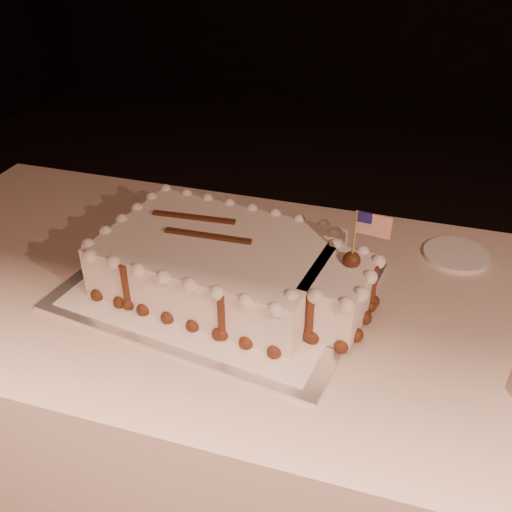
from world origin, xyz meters
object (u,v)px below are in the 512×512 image
(banquet_table, at_px, (393,448))
(cake_board, at_px, (219,286))
(sheet_cake, at_px, (232,266))
(side_plate, at_px, (456,255))

(banquet_table, xyz_separation_m, cake_board, (-0.40, -0.01, 0.38))
(banquet_table, relative_size, sheet_cake, 4.15)
(cake_board, xyz_separation_m, side_plate, (0.47, 0.26, 0.00))
(side_plate, bearing_deg, banquet_table, -104.11)
(side_plate, bearing_deg, sheet_cake, -148.45)
(sheet_cake, relative_size, side_plate, 4.01)
(cake_board, height_order, sheet_cake, sheet_cake)
(side_plate, bearing_deg, cake_board, -150.56)
(cake_board, relative_size, side_plate, 4.10)
(banquet_table, height_order, cake_board, cake_board)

